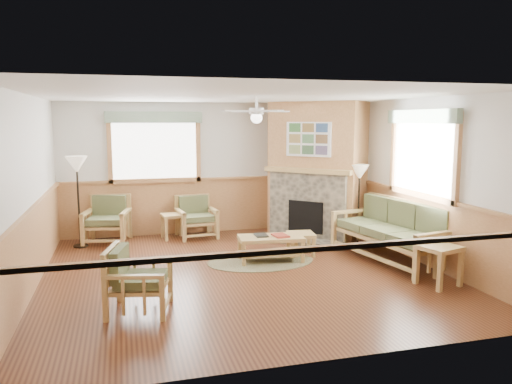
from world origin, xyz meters
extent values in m
cube|color=#4F2816|center=(0.00, 0.00, -0.01)|extent=(6.00, 6.00, 0.01)
cube|color=white|center=(0.00, 0.00, 2.70)|extent=(6.00, 6.00, 0.01)
cube|color=silver|center=(0.00, 3.00, 1.35)|extent=(6.00, 0.02, 2.70)
cube|color=silver|center=(0.00, -3.00, 1.35)|extent=(6.00, 0.02, 2.70)
cube|color=silver|center=(-3.00, 0.00, 1.35)|extent=(0.02, 6.00, 2.70)
cube|color=silver|center=(3.00, 0.00, 1.35)|extent=(0.02, 6.00, 2.70)
cylinder|color=brown|center=(0.43, 0.51, 0.01)|extent=(2.16, 2.16, 0.01)
cube|color=maroon|center=(0.75, 0.44, 0.46)|extent=(0.26, 0.33, 0.03)
cube|color=black|center=(0.45, 0.56, 0.45)|extent=(0.21, 0.27, 0.03)
camera|label=1|loc=(-1.76, -7.27, 2.34)|focal=35.00mm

